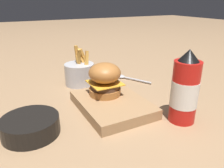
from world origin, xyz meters
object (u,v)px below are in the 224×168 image
burger (105,79)px  fries_basket (80,73)px  ketchup_bottle (185,90)px  side_bowl (30,125)px  spoon (124,77)px  serving_board (112,104)px

burger → fries_basket: (0.20, 0.01, -0.04)m
ketchup_bottle → side_bowl: bearing=71.9°
fries_basket → burger: bearing=-177.1°
fries_basket → ketchup_bottle: bearing=-159.1°
ketchup_bottle → side_bowl: ketchup_bottle is taller
ketchup_bottle → side_bowl: 0.40m
ketchup_bottle → spoon: (0.36, -0.03, -0.08)m
serving_board → ketchup_bottle: (-0.15, -0.14, 0.07)m
burger → side_bowl: (-0.07, 0.23, -0.06)m
side_bowl → burger: bearing=-74.0°
serving_board → burger: burger is taller
serving_board → ketchup_bottle: ketchup_bottle is taller
fries_basket → serving_board: bearing=-177.3°
serving_board → ketchup_bottle: size_ratio=1.23×
ketchup_bottle → serving_board: bearing=43.0°
serving_board → burger: bearing=1.5°
serving_board → fries_basket: bearing=2.7°
ketchup_bottle → fries_basket: 0.42m
burger → ketchup_bottle: size_ratio=0.51×
burger → ketchup_bottle: (-0.19, -0.14, 0.01)m
ketchup_bottle → side_bowl: (0.12, 0.37, -0.06)m
fries_basket → side_bowl: (-0.27, 0.22, -0.02)m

